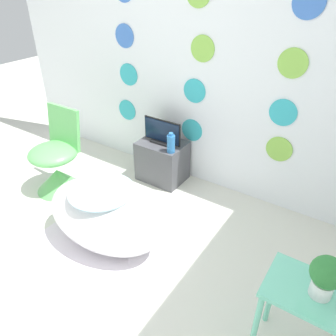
{
  "coord_description": "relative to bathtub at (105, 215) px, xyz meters",
  "views": [
    {
      "loc": [
        1.41,
        -0.63,
        1.93
      ],
      "look_at": [
        0.36,
        0.95,
        0.75
      ],
      "focal_mm": 35.0,
      "sensor_mm": 36.0,
      "label": 1
    }
  ],
  "objects": [
    {
      "name": "chair",
      "position": [
        -0.89,
        0.28,
        0.02
      ],
      "size": [
        0.47,
        0.47,
        0.82
      ],
      "color": "#66C166",
      "rests_on": "ground_plane"
    },
    {
      "name": "wall_back_dotted",
      "position": [
        0.12,
        1.23,
        1.04
      ],
      "size": [
        4.56,
        0.05,
        2.6
      ],
      "color": "white",
      "rests_on": "ground_plane"
    },
    {
      "name": "ground_plane",
      "position": [
        0.12,
        -0.76,
        -0.25
      ],
      "size": [
        12.0,
        12.0,
        0.0
      ],
      "primitive_type": "plane",
      "color": "silver"
    },
    {
      "name": "tv",
      "position": [
        -0.14,
        1.0,
        0.27
      ],
      "size": [
        0.41,
        0.12,
        0.24
      ],
      "color": "black",
      "rests_on": "tv_cabinet"
    },
    {
      "name": "side_table",
      "position": [
        1.57,
        -0.13,
        0.2
      ],
      "size": [
        0.51,
        0.33,
        0.57
      ],
      "color": "#72D8B7",
      "rests_on": "ground_plane"
    },
    {
      "name": "rug",
      "position": [
        0.0,
        -0.19,
        -0.25
      ],
      "size": [
        1.05,
        0.97,
        0.01
      ],
      "color": "silver",
      "rests_on": "ground_plane"
    },
    {
      "name": "bathtub",
      "position": [
        0.0,
        0.0,
        0.0
      ],
      "size": [
        1.03,
        0.61,
        0.5
      ],
      "color": "white",
      "rests_on": "ground_plane"
    },
    {
      "name": "tv_cabinet",
      "position": [
        -0.14,
        1.0,
        -0.04
      ],
      "size": [
        0.46,
        0.36,
        0.42
      ],
      "color": "#4C4C51",
      "rests_on": "ground_plane"
    },
    {
      "name": "potted_plant_left",
      "position": [
        1.57,
        -0.13,
        0.45
      ],
      "size": [
        0.16,
        0.16,
        0.24
      ],
      "color": "white",
      "rests_on": "side_table"
    },
    {
      "name": "vase",
      "position": [
        0.04,
        0.89,
        0.26
      ],
      "size": [
        0.08,
        0.08,
        0.2
      ],
      "color": "#2D72B7",
      "rests_on": "tv_cabinet"
    }
  ]
}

